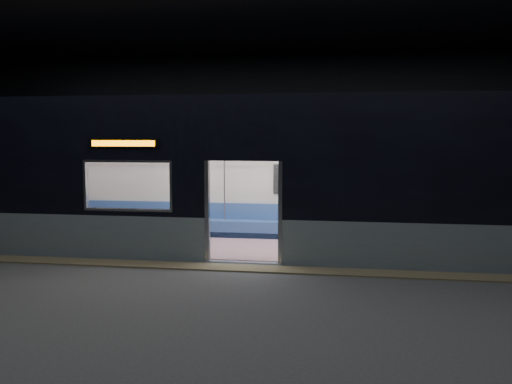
# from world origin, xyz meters

# --- Properties ---
(station_floor) EXTENTS (24.00, 14.00, 0.01)m
(station_floor) POSITION_xyz_m (0.00, 0.00, -0.01)
(station_floor) COLOR #47494C
(station_floor) RESTS_ON ground
(station_envelope) EXTENTS (24.00, 14.00, 5.00)m
(station_envelope) POSITION_xyz_m (0.00, 0.00, 3.66)
(station_envelope) COLOR black
(station_envelope) RESTS_ON station_floor
(tactile_strip) EXTENTS (22.80, 0.50, 0.03)m
(tactile_strip) POSITION_xyz_m (0.00, 0.55, 0.01)
(tactile_strip) COLOR #8C7F59
(tactile_strip) RESTS_ON station_floor
(metro_car) EXTENTS (18.00, 3.04, 3.35)m
(metro_car) POSITION_xyz_m (-0.00, 2.54, 1.85)
(metro_car) COLOR #84959D
(metro_car) RESTS_ON station_floor
(passenger) EXTENTS (0.47, 0.76, 1.45)m
(passenger) POSITION_xyz_m (4.80, 3.55, 0.83)
(passenger) COLOR black
(passenger) RESTS_ON metro_car
(handbag) EXTENTS (0.35, 0.32, 0.16)m
(handbag) POSITION_xyz_m (4.84, 3.30, 0.70)
(handbag) COLOR black
(handbag) RESTS_ON passenger
(transit_map) EXTENTS (0.99, 0.03, 0.64)m
(transit_map) POSITION_xyz_m (0.79, 3.85, 1.47)
(transit_map) COLOR white
(transit_map) RESTS_ON metro_car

